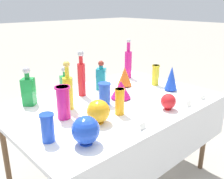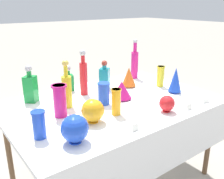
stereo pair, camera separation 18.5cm
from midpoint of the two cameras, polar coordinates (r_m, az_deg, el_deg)
name	(u,v)px [view 2 (the right image)]	position (r m, az deg, el deg)	size (l,w,h in m)	color
ground_plane	(112,178)	(2.41, 2.33, -19.72)	(40.00, 40.00, 0.00)	#A0998C
display_table	(115,109)	(2.02, 3.34, -4.62)	(1.68, 1.13, 0.76)	white
tall_bottle_0	(135,63)	(2.63, 7.21, 6.06)	(0.07, 0.07, 0.41)	#C61972
tall_bottle_1	(84,75)	(2.13, -4.06, 3.21)	(0.06, 0.06, 0.39)	red
tall_bottle_2	(67,89)	(1.88, -7.52, 0.10)	(0.07, 0.07, 0.37)	yellow
square_decanter_0	(69,80)	(2.27, -7.60, 2.02)	(0.10, 0.10, 0.23)	#198C38
square_decanter_1	(105,77)	(2.28, 0.60, 2.83)	(0.12, 0.12, 0.27)	teal
square_decanter_2	(30,87)	(2.05, -15.71, 0.55)	(0.12, 0.12, 0.30)	#198C38
slender_vase_0	(39,124)	(1.49, -12.98, -7.70)	(0.08, 0.08, 0.17)	blue
slender_vase_1	(116,101)	(1.75, 3.98, -2.70)	(0.07, 0.07, 0.19)	orange
slender_vase_2	(161,76)	(2.42, 13.20, 3.08)	(0.08, 0.08, 0.20)	yellow
slender_vase_3	(60,100)	(1.74, -8.87, -2.40)	(0.11, 0.11, 0.23)	#C61972
slender_vase_4	(104,93)	(1.93, 0.83, -0.81)	(0.10, 0.10, 0.18)	blue
fluted_vase_0	(129,77)	(2.36, 6.10, 2.88)	(0.14, 0.14, 0.19)	orange
fluted_vase_1	(122,90)	(2.05, 4.78, -0.09)	(0.17, 0.17, 0.15)	#C61972
fluted_vase_2	(175,80)	(2.28, 16.56, 2.08)	(0.11, 0.11, 0.22)	blue
round_bowl_0	(167,103)	(1.87, 15.24, -3.15)	(0.11, 0.11, 0.12)	red
round_bowl_1	(93,111)	(1.64, -1.20, -4.89)	(0.15, 0.15, 0.16)	orange
round_bowl_2	(75,129)	(1.42, -4.80, -8.97)	(0.16, 0.16, 0.17)	blue
price_tag_left	(189,107)	(1.97, 19.84, -3.80)	(0.04, 0.01, 0.05)	white
price_tag_center	(206,101)	(2.16, 23.08, -2.44)	(0.06, 0.01, 0.03)	white
price_tag_right	(135,127)	(1.58, 8.70, -8.63)	(0.05, 0.01, 0.04)	white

